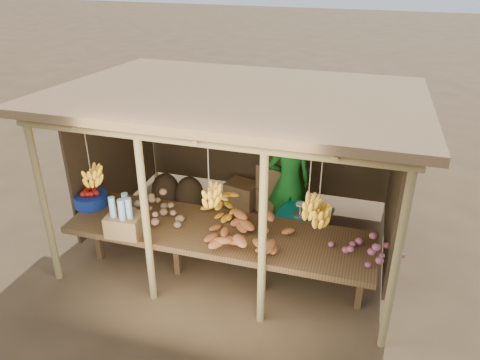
# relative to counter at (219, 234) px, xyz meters

# --- Properties ---
(ground) EXTENTS (60.00, 60.00, 0.00)m
(ground) POSITION_rel_counter_xyz_m (-0.00, 0.95, -0.74)
(ground) COLOR brown
(ground) RESTS_ON ground
(stall_structure) EXTENTS (4.70, 3.50, 2.43)m
(stall_structure) POSITION_rel_counter_xyz_m (-0.01, 0.85, 1.17)
(stall_structure) COLOR #A38B54
(stall_structure) RESTS_ON ground
(counter) EXTENTS (3.90, 1.05, 0.80)m
(counter) POSITION_rel_counter_xyz_m (0.00, 0.00, 0.00)
(counter) COLOR brown
(counter) RESTS_ON ground
(potato_heap) EXTENTS (0.98, 0.69, 0.36)m
(potato_heap) POSITION_rel_counter_xyz_m (-0.95, 0.05, 0.24)
(potato_heap) COLOR #946E4C
(potato_heap) RESTS_ON counter
(sweet_potato_heap) EXTENTS (1.19, 0.84, 0.36)m
(sweet_potato_heap) POSITION_rel_counter_xyz_m (0.49, -0.17, 0.24)
(sweet_potato_heap) COLOR #A25629
(sweet_potato_heap) RESTS_ON counter
(onion_heap) EXTENTS (0.97, 0.69, 0.36)m
(onion_heap) POSITION_rel_counter_xyz_m (1.82, -0.06, 0.24)
(onion_heap) COLOR #A14E60
(onion_heap) RESTS_ON counter
(banana_pile) EXTENTS (0.71, 0.54, 0.35)m
(banana_pile) POSITION_rel_counter_xyz_m (-0.08, 0.38, 0.24)
(banana_pile) COLOR yellow
(banana_pile) RESTS_ON counter
(tomato_basin) EXTENTS (0.46, 0.46, 0.24)m
(tomato_basin) POSITION_rel_counter_xyz_m (-1.90, 0.11, 0.16)
(tomato_basin) COLOR navy
(tomato_basin) RESTS_ON counter
(bottle_box) EXTENTS (0.45, 0.37, 0.54)m
(bottle_box) POSITION_rel_counter_xyz_m (-1.07, -0.41, 0.27)
(bottle_box) COLOR olive
(bottle_box) RESTS_ON counter
(vendor) EXTENTS (0.74, 0.60, 1.77)m
(vendor) POSITION_rel_counter_xyz_m (0.62, 1.43, 0.15)
(vendor) COLOR #17671D
(vendor) RESTS_ON ground
(tarp_crate) EXTENTS (0.79, 0.71, 0.84)m
(tarp_crate) POSITION_rel_counter_xyz_m (0.93, 1.01, -0.40)
(tarp_crate) COLOR brown
(tarp_crate) RESTS_ON ground
(carton_stack) EXTENTS (1.19, 0.55, 0.83)m
(carton_stack) POSITION_rel_counter_xyz_m (0.10, 2.02, -0.37)
(carton_stack) COLOR olive
(carton_stack) RESTS_ON ground
(burlap_sacks) EXTENTS (0.93, 0.49, 0.66)m
(burlap_sacks) POSITION_rel_counter_xyz_m (-1.35, 1.74, -0.45)
(burlap_sacks) COLOR #473621
(burlap_sacks) RESTS_ON ground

